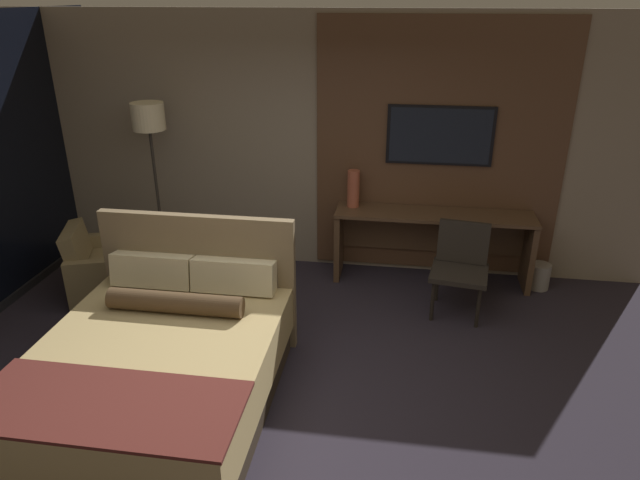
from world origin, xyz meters
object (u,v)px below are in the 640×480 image
at_px(desk, 433,233).
at_px(waste_bin, 539,276).
at_px(vase_tall, 353,189).
at_px(armchair_by_window, 108,270).
at_px(floor_lamp, 150,131).
at_px(tv, 440,136).
at_px(bed, 160,367).
at_px(desk_chair, 461,261).

distance_m(desk, waste_bin, 1.23).
xyz_separation_m(desk, vase_tall, (-0.87, 0.04, 0.45)).
bearing_deg(armchair_by_window, floor_lamp, -52.48).
bearing_deg(waste_bin, vase_tall, 177.58).
bearing_deg(floor_lamp, waste_bin, 2.77).
bearing_deg(armchair_by_window, tv, -92.91).
height_order(bed, desk_chair, bed).
height_order(armchair_by_window, floor_lamp, floor_lamp).
distance_m(vase_tall, waste_bin, 2.21).
bearing_deg(armchair_by_window, desk, -95.79).
relative_size(bed, desk_chair, 2.35).
xyz_separation_m(floor_lamp, waste_bin, (4.14, 0.20, -1.47)).
bearing_deg(desk, vase_tall, 177.19).
bearing_deg(waste_bin, desk_chair, -147.40).
bearing_deg(tv, bed, -128.27).
bearing_deg(waste_bin, bed, -143.32).
distance_m(bed, waste_bin, 4.05).
distance_m(desk_chair, waste_bin, 1.14).
bearing_deg(waste_bin, tv, 169.05).
relative_size(desk, vase_tall, 5.19).
xyz_separation_m(desk, waste_bin, (1.16, -0.04, -0.41)).
relative_size(desk_chair, floor_lamp, 0.47).
distance_m(bed, tv, 3.58).
xyz_separation_m(bed, waste_bin, (3.24, 2.41, -0.21)).
bearing_deg(desk_chair, bed, -133.20).
distance_m(tv, vase_tall, 1.06).
bearing_deg(bed, desk_chair, 38.16).
bearing_deg(tv, floor_lamp, -171.90).
height_order(desk, armchair_by_window, desk).
distance_m(tv, armchair_by_window, 3.75).
bearing_deg(desk_chair, desk, 120.90).
height_order(bed, floor_lamp, floor_lamp).
relative_size(desk, floor_lamp, 1.10).
xyz_separation_m(desk_chair, waste_bin, (0.90, 0.58, -0.39)).
relative_size(bed, vase_tall, 5.20).
relative_size(bed, desk, 1.00).
bearing_deg(floor_lamp, tv, 8.10).
bearing_deg(bed, tv, 51.73).
xyz_separation_m(desk_chair, vase_tall, (-1.13, 0.66, 0.47)).
xyz_separation_m(bed, tv, (2.08, 2.64, 1.23)).
xyz_separation_m(armchair_by_window, vase_tall, (2.48, 0.86, 0.74)).
distance_m(bed, desk_chair, 2.98).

